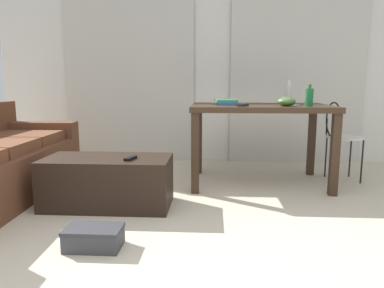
% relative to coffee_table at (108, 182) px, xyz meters
% --- Properties ---
extents(ground_plane, '(7.25, 7.25, 0.00)m').
position_rel_coffee_table_xyz_m(ground_plane, '(0.82, -0.03, -0.20)').
color(ground_plane, beige).
extents(wall_back, '(5.46, 0.10, 2.43)m').
position_rel_coffee_table_xyz_m(wall_back, '(0.82, 1.88, 1.02)').
color(wall_back, silver).
rests_on(wall_back, ground).
extents(curtains, '(3.73, 0.03, 2.02)m').
position_rel_coffee_table_xyz_m(curtains, '(0.82, 1.80, 0.81)').
color(curtains, beige).
rests_on(curtains, ground).
extents(coffee_table, '(1.00, 0.49, 0.40)m').
position_rel_coffee_table_xyz_m(coffee_table, '(0.00, 0.00, 0.00)').
color(coffee_table, black).
rests_on(coffee_table, ground).
extents(craft_table, '(1.32, 0.85, 0.78)m').
position_rel_coffee_table_xyz_m(craft_table, '(1.29, 0.76, 0.48)').
color(craft_table, '#382619').
rests_on(craft_table, ground).
extents(wire_chair, '(0.37, 0.38, 0.81)m').
position_rel_coffee_table_xyz_m(wire_chair, '(2.12, 0.92, 0.31)').
color(wire_chair, silver).
rests_on(wire_chair, ground).
extents(bottle_near, '(0.06, 0.06, 0.24)m').
position_rel_coffee_table_xyz_m(bottle_near, '(1.60, 0.94, 0.68)').
color(bottle_near, beige).
rests_on(bottle_near, craft_table).
extents(bottle_far, '(0.07, 0.07, 0.20)m').
position_rel_coffee_table_xyz_m(bottle_far, '(1.69, 0.51, 0.66)').
color(bottle_far, '#195B2D').
rests_on(bottle_far, craft_table).
extents(bowl, '(0.16, 0.16, 0.08)m').
position_rel_coffee_table_xyz_m(bowl, '(1.50, 0.55, 0.62)').
color(bowl, '#477033').
rests_on(bowl, craft_table).
extents(book_stack, '(0.22, 0.30, 0.05)m').
position_rel_coffee_table_xyz_m(book_stack, '(0.96, 0.75, 0.61)').
color(book_stack, '#33519E').
rests_on(book_stack, craft_table).
extents(tv_remote_on_table, '(0.11, 0.17, 0.02)m').
position_rel_coffee_table_xyz_m(tv_remote_on_table, '(1.11, 0.50, 0.59)').
color(tv_remote_on_table, '#232326').
rests_on(tv_remote_on_table, craft_table).
extents(scissors, '(0.10, 0.09, 0.00)m').
position_rel_coffee_table_xyz_m(scissors, '(1.66, 0.72, 0.58)').
color(scissors, '#9EA0A5').
rests_on(scissors, craft_table).
extents(tv_remote_primary, '(0.08, 0.15, 0.02)m').
position_rel_coffee_table_xyz_m(tv_remote_primary, '(0.20, -0.06, 0.21)').
color(tv_remote_primary, black).
rests_on(tv_remote_primary, coffee_table).
extents(shoebox, '(0.34, 0.20, 0.13)m').
position_rel_coffee_table_xyz_m(shoebox, '(0.13, -0.75, -0.13)').
color(shoebox, '#38383D').
rests_on(shoebox, ground).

